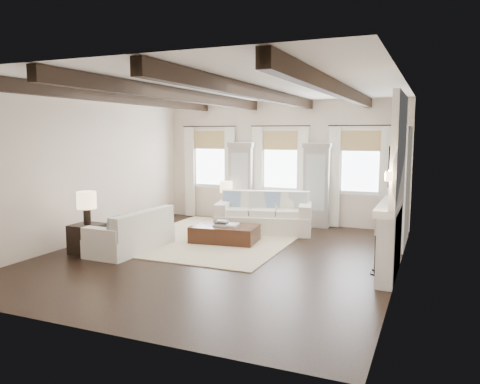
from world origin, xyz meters
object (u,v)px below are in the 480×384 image
at_px(ottoman, 225,234).
at_px(side_table_front, 88,239).
at_px(sofa_left, 133,234).
at_px(sofa_back, 264,216).
at_px(side_table_back, 226,213).

xyz_separation_m(ottoman, side_table_front, (-2.11, -1.90, 0.11)).
bearing_deg(sofa_left, side_table_front, -142.88).
bearing_deg(ottoman, sofa_back, 66.53).
relative_size(sofa_back, ottoman, 1.73).
bearing_deg(side_table_back, side_table_front, -108.06).
xyz_separation_m(sofa_back, ottoman, (-0.42, -1.35, -0.21)).
relative_size(sofa_back, side_table_back, 4.41).
bearing_deg(sofa_back, side_table_front, -127.76).
relative_size(sofa_back, sofa_left, 1.24).
xyz_separation_m(ottoman, side_table_back, (-0.85, 1.94, 0.09)).
relative_size(ottoman, side_table_back, 2.55).
height_order(sofa_left, side_table_front, sofa_left).
height_order(sofa_back, side_table_back, sofa_back).
relative_size(sofa_left, side_table_back, 3.56).
bearing_deg(side_table_front, ottoman, 42.12).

